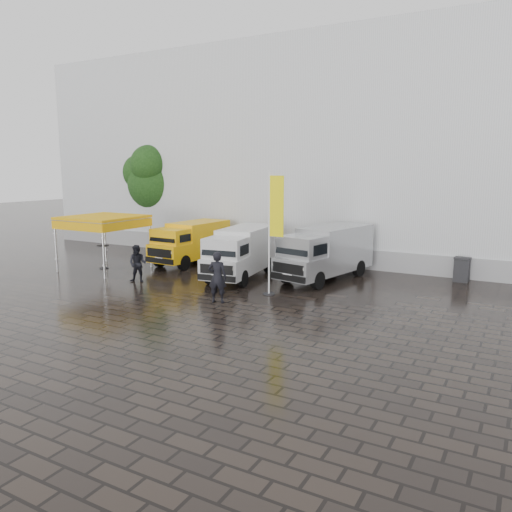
{
  "coord_description": "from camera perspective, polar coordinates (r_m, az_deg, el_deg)",
  "views": [
    {
      "loc": [
        9.47,
        -16.45,
        5.05
      ],
      "look_at": [
        -0.96,
        2.2,
        1.29
      ],
      "focal_mm": 35.0,
      "sensor_mm": 36.0,
      "label": 1
    }
  ],
  "objects": [
    {
      "name": "ground",
      "position": [
        19.64,
        -0.7,
        -4.91
      ],
      "size": [
        120.0,
        120.0,
        0.0
      ],
      "primitive_type": "plane",
      "color": "black",
      "rests_on": "ground"
    },
    {
      "name": "exhibition_hall",
      "position": [
        33.31,
        16.57,
        11.21
      ],
      "size": [
        44.0,
        16.0,
        12.0
      ],
      "primitive_type": "cube",
      "color": "silver",
      "rests_on": "ground"
    },
    {
      "name": "person_tent",
      "position": [
        22.96,
        -13.38,
        -0.85
      ],
      "size": [
        0.99,
        0.88,
        1.68
      ],
      "primitive_type": "imported",
      "rotation": [
        0.0,
        0.0,
        0.36
      ],
      "color": "black",
      "rests_on": "ground"
    },
    {
      "name": "wheelie_bin",
      "position": [
        24.34,
        22.47,
        -1.42
      ],
      "size": [
        0.69,
        0.69,
        1.11
      ],
      "primitive_type": "cube",
      "rotation": [
        0.0,
        0.0,
        -0.03
      ],
      "color": "black",
      "rests_on": "ground"
    },
    {
      "name": "van_silver",
      "position": [
        22.97,
        7.92,
        0.24
      ],
      "size": [
        2.96,
        5.81,
        2.4
      ],
      "primitive_type": null,
      "rotation": [
        0.0,
        0.0,
        -0.21
      ],
      "color": "#AEB0B2",
      "rests_on": "ground"
    },
    {
      "name": "flagpole",
      "position": [
        19.75,
        1.99,
        3.37
      ],
      "size": [
        0.88,
        0.5,
        4.98
      ],
      "color": "black",
      "rests_on": "ground"
    },
    {
      "name": "cocktail_table",
      "position": [
        26.58,
        -17.03,
        -0.1
      ],
      "size": [
        0.6,
        0.6,
        1.2
      ],
      "primitive_type": "cylinder",
      "color": "black",
      "rests_on": "ground"
    },
    {
      "name": "hall_plinth",
      "position": [
        25.92,
        12.0,
        -0.35
      ],
      "size": [
        44.0,
        0.15,
        1.0
      ],
      "primitive_type": "cube",
      "color": "gray",
      "rests_on": "ground"
    },
    {
      "name": "canopy_tent",
      "position": [
        26.04,
        -17.18,
        4.03
      ],
      "size": [
        3.43,
        3.43,
        2.71
      ],
      "color": "silver",
      "rests_on": "ground"
    },
    {
      "name": "van_white",
      "position": [
        23.18,
        -1.72,
        0.29
      ],
      "size": [
        2.5,
        5.5,
        2.3
      ],
      "primitive_type": null,
      "rotation": [
        0.0,
        0.0,
        0.14
      ],
      "color": "silver",
      "rests_on": "ground"
    },
    {
      "name": "person_front",
      "position": [
        18.95,
        -4.43,
        -2.42
      ],
      "size": [
        0.83,
        0.66,
        1.98
      ],
      "primitive_type": "imported",
      "rotation": [
        0.0,
        0.0,
        3.43
      ],
      "color": "black",
      "rests_on": "ground"
    },
    {
      "name": "tree",
      "position": [
        33.71,
        -11.25,
        8.59
      ],
      "size": [
        3.77,
        3.9,
        6.77
      ],
      "color": "black",
      "rests_on": "ground"
    },
    {
      "name": "van_yellow",
      "position": [
        26.8,
        -7.5,
        1.43
      ],
      "size": [
        2.08,
        4.87,
        2.21
      ],
      "primitive_type": null,
      "rotation": [
        0.0,
        0.0,
        -0.05
      ],
      "color": "#FFB90D",
      "rests_on": "ground"
    }
  ]
}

